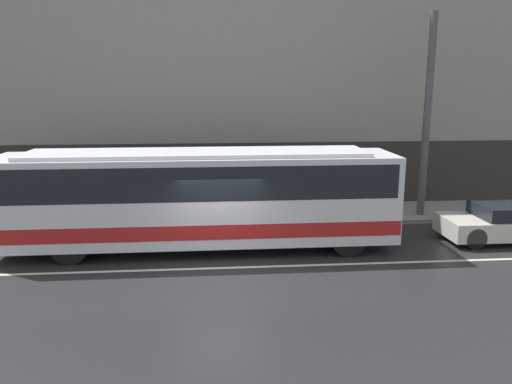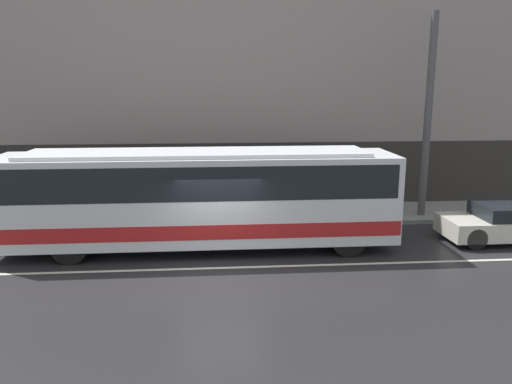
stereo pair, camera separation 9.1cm
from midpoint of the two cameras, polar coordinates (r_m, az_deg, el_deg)
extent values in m
plane|color=#262628|center=(14.57, -3.95, -8.67)|extent=(60.00, 60.00, 0.00)
cube|color=gray|center=(19.79, -4.17, -2.76)|extent=(60.00, 3.01, 0.16)
cube|color=gray|center=(20.84, -4.51, 16.53)|extent=(60.00, 0.30, 13.52)
cube|color=#2D2B28|center=(20.96, -4.26, 1.79)|extent=(60.00, 0.06, 2.80)
cube|color=beige|center=(14.57, -3.95, -8.65)|extent=(54.00, 0.14, 0.01)
cube|color=silver|center=(15.84, -6.40, -0.59)|extent=(12.35, 2.52, 2.69)
cube|color=#B21E1E|center=(16.04, -6.33, -3.36)|extent=(12.29, 2.54, 0.45)
cube|color=black|center=(15.71, -6.45, 1.74)|extent=(11.98, 2.54, 1.02)
cube|color=orange|center=(16.59, 15.20, 3.70)|extent=(0.12, 1.89, 0.28)
cube|color=silver|center=(15.59, -6.52, 4.46)|extent=(10.50, 2.14, 0.12)
cylinder|color=black|center=(15.61, 10.70, -5.29)|extent=(1.09, 0.28, 1.09)
cylinder|color=black|center=(17.65, 8.84, -3.17)|extent=(1.09, 0.28, 1.09)
cylinder|color=black|center=(15.68, -20.41, -5.80)|extent=(1.09, 0.28, 1.09)
cylinder|color=black|center=(17.71, -18.53, -3.62)|extent=(1.09, 0.28, 1.09)
cube|color=black|center=(18.82, 27.35, -1.91)|extent=(2.30, 1.67, 0.45)
cylinder|color=black|center=(17.49, 23.99, -4.94)|extent=(0.69, 0.20, 0.69)
cylinder|color=black|center=(18.89, 21.63, -3.51)|extent=(0.69, 0.20, 0.69)
cylinder|color=#4C4C4F|center=(20.13, 19.18, 8.11)|extent=(0.28, 0.28, 7.63)
cylinder|color=#1E5933|center=(20.52, -9.07, -0.24)|extent=(0.36, 0.36, 1.30)
sphere|color=tan|center=(20.37, -9.14, 1.88)|extent=(0.24, 0.24, 0.24)
camera|label=1|loc=(0.05, -89.84, 0.04)|focal=35.00mm
camera|label=2|loc=(0.05, 90.16, -0.04)|focal=35.00mm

